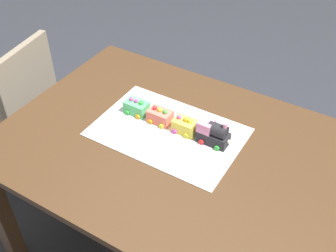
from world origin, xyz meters
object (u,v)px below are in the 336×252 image
at_px(chair, 18,106).
at_px(cake_car_flatbed_coral, 160,116).
at_px(cake_car_hopper_lemon, 185,125).
at_px(dining_table, 174,164).
at_px(cake_car_gondola_mint_green, 137,107).
at_px(cake_locomotive, 213,133).

height_order(chair, cake_car_flatbed_coral, chair).
bearing_deg(cake_car_hopper_lemon, dining_table, 93.19).
relative_size(dining_table, cake_car_gondola_mint_green, 14.00).
height_order(chair, cake_car_hopper_lemon, chair).
distance_m(chair, cake_car_gondola_mint_green, 0.85).
xyz_separation_m(chair, cake_car_flatbed_coral, (-0.91, -0.02, 0.30)).
distance_m(cake_car_hopper_lemon, cake_car_flatbed_coral, 0.12).
bearing_deg(cake_car_hopper_lemon, cake_car_flatbed_coral, 0.00).
relative_size(dining_table, cake_car_flatbed_coral, 14.00).
height_order(chair, cake_car_gondola_mint_green, chair).
height_order(cake_locomotive, cake_car_flatbed_coral, cake_locomotive).
height_order(cake_locomotive, cake_car_gondola_mint_green, cake_locomotive).
bearing_deg(cake_car_flatbed_coral, cake_locomotive, 180.00).
distance_m(cake_locomotive, cake_car_hopper_lemon, 0.13).
bearing_deg(cake_locomotive, dining_table, 35.86).
bearing_deg(cake_car_hopper_lemon, chair, 1.27).
distance_m(chair, cake_locomotive, 1.20).
bearing_deg(cake_locomotive, cake_car_gondola_mint_green, -0.00).
bearing_deg(cake_car_gondola_mint_green, cake_car_hopper_lemon, 180.00).
xyz_separation_m(dining_table, cake_car_gondola_mint_green, (0.24, -0.09, 0.14)).
bearing_deg(dining_table, cake_car_hopper_lemon, -86.81).
xyz_separation_m(dining_table, chair, (1.03, -0.07, -0.16)).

